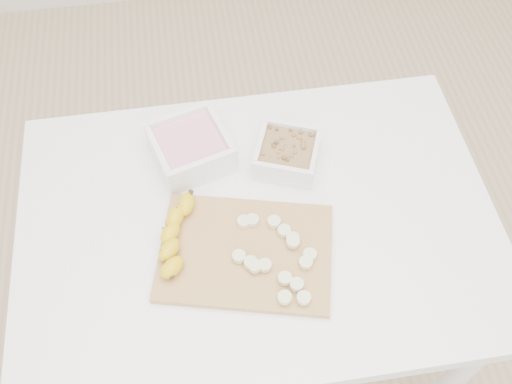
{
  "coord_description": "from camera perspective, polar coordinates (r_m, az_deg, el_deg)",
  "views": [
    {
      "loc": [
        -0.1,
        -0.6,
        1.77
      ],
      "look_at": [
        0.0,
        0.03,
        0.81
      ],
      "focal_mm": 40.0,
      "sensor_mm": 36.0,
      "label": 1
    }
  ],
  "objects": [
    {
      "name": "cutting_board",
      "position": [
        1.14,
        -1.05,
        -6.06
      ],
      "size": [
        0.39,
        0.32,
        0.01
      ],
      "primitive_type": "cube",
      "rotation": [
        0.0,
        0.0,
        -0.24
      ],
      "color": "tan",
      "rests_on": "table"
    },
    {
      "name": "table",
      "position": [
        1.27,
        0.2,
        -5.0
      ],
      "size": [
        1.0,
        0.7,
        0.75
      ],
      "color": "white",
      "rests_on": "ground"
    },
    {
      "name": "banana",
      "position": [
        1.15,
        -8.04,
        -4.4
      ],
      "size": [
        0.13,
        0.19,
        0.03
      ],
      "primitive_type": null,
      "rotation": [
        0.0,
        0.0,
        -0.48
      ],
      "color": "gold",
      "rests_on": "cutting_board"
    },
    {
      "name": "bowl_yogurt",
      "position": [
        1.26,
        -6.54,
        4.48
      ],
      "size": [
        0.2,
        0.2,
        0.07
      ],
      "color": "white",
      "rests_on": "table"
    },
    {
      "name": "banana_slices",
      "position": [
        1.12,
        2.1,
        -6.38
      ],
      "size": [
        0.17,
        0.21,
        0.02
      ],
      "color": "beige",
      "rests_on": "cutting_board"
    },
    {
      "name": "ground",
      "position": [
        1.87,
        0.14,
        -14.63
      ],
      "size": [
        3.5,
        3.5,
        0.0
      ],
      "primitive_type": "plane",
      "color": "#C6AD89",
      "rests_on": "ground"
    },
    {
      "name": "bowl_granola",
      "position": [
        1.25,
        3.14,
        3.86
      ],
      "size": [
        0.17,
        0.17,
        0.06
      ],
      "color": "white",
      "rests_on": "table"
    }
  ]
}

